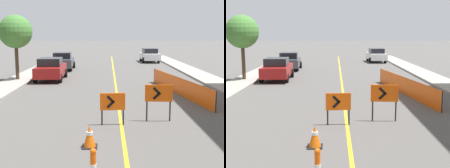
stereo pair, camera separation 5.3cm
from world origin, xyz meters
The scene contains 11 objects.
lane_stripe centered at (0.00, 26.22, 0.00)m, with size 0.12×52.45×0.01m.
sidewalk_left centered at (-6.70, 26.22, 0.07)m, with size 1.87×52.45×0.14m.
sidewalk_right centered at (6.70, 26.22, 0.07)m, with size 1.87×52.45×0.14m.
traffic_cone_fifth centered at (-1.02, 15.97, 0.32)m, with size 0.45×0.45×0.66m.
arrow_barricade_primary centered at (-0.32, 18.23, 0.81)m, with size 0.92×0.13×1.18m.
arrow_barricade_secondary centered at (1.42, 18.70, 1.00)m, with size 1.04×0.13×1.40m.
safety_mesh_fence centered at (3.35, 24.10, 0.47)m, with size 1.40×8.50×0.94m.
parked_car_curb_near centered at (-4.57, 29.38, 0.80)m, with size 1.95×4.36×1.59m.
parked_car_curb_mid centered at (-4.63, 35.79, 0.80)m, with size 2.04×4.40×1.59m.
parked_car_curb_far centered at (4.32, 43.39, 0.80)m, with size 2.02×4.39×1.59m.
street_tree_left_near centered at (-6.79, 28.81, 3.39)m, with size 2.27×2.27×4.41m.
Camera 1 is at (-0.47, 7.23, 3.30)m, focal length 50.00 mm.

